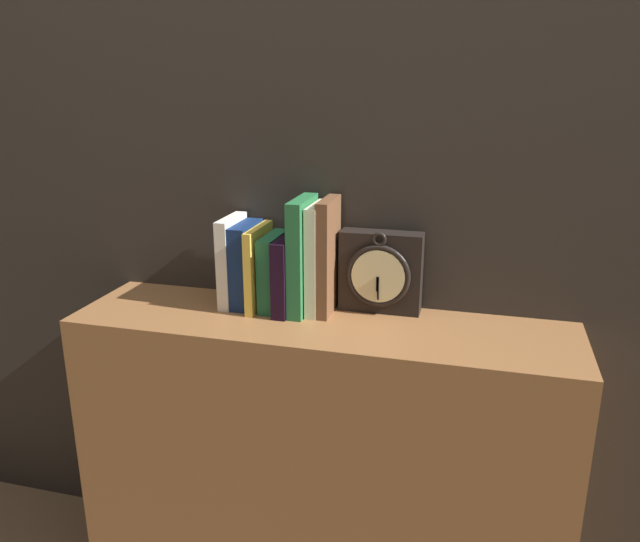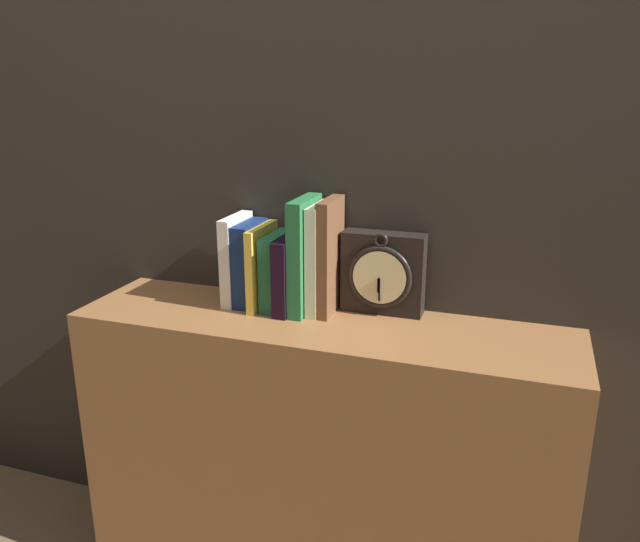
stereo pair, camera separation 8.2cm
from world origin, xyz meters
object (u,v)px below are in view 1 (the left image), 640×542
clock (380,272)px  book_slot3_green (273,271)px  book_slot4_black (288,274)px  book_slot2_yellow (259,267)px  book_slot0_white (232,261)px  book_slot1_navy (246,264)px  book_slot7_brown (329,257)px  book_slot6_cream (317,259)px  book_slot5_green (302,256)px

clock → book_slot3_green: (-0.24, -0.04, -0.01)m
book_slot4_black → book_slot3_green: bearing=166.6°
book_slot2_yellow → book_slot0_white: bearing=172.8°
clock → book_slot4_black: clock is taller
book_slot1_navy → book_slot7_brown: bearing=0.3°
book_slot6_cream → book_slot3_green: bearing=-178.6°
clock → book_slot2_yellow: size_ratio=1.01×
book_slot2_yellow → clock: bearing=8.8°
book_slot6_cream → book_slot0_white: bearing=-179.6°
book_slot0_white → book_slot4_black: bearing=-4.2°
book_slot0_white → book_slot7_brown: book_slot7_brown is taller
book_slot3_green → book_slot5_green: 0.08m
book_slot2_yellow → book_slot3_green: bearing=13.3°
book_slot0_white → book_slot2_yellow: (0.07, -0.01, -0.01)m
book_slot1_navy → book_slot7_brown: book_slot7_brown is taller
book_slot4_black → book_slot7_brown: bearing=7.5°
clock → book_slot3_green: bearing=-171.7°
book_slot7_brown → book_slot5_green: bearing=-171.2°
clock → book_slot1_navy: size_ratio=0.99×
book_slot6_cream → book_slot1_navy: bearing=-179.9°
book_slot2_yellow → book_slot6_cream: bearing=4.3°
book_slot3_green → book_slot4_black: bearing=-13.4°
book_slot0_white → book_slot6_cream: book_slot6_cream is taller
book_slot4_black → book_slot5_green: (0.03, 0.00, 0.04)m
book_slot5_green → book_slot4_black: bearing=-174.8°
book_slot1_navy → book_slot5_green: 0.14m
book_slot1_navy → book_slot6_cream: book_slot6_cream is taller
book_slot3_green → book_slot7_brown: book_slot7_brown is taller
clock → book_slot2_yellow: clock is taller
book_slot0_white → book_slot3_green: size_ratio=1.21×
book_slot0_white → book_slot7_brown: (0.23, 0.00, 0.03)m
book_slot1_navy → book_slot2_yellow: bearing=-15.8°
clock → book_slot7_brown: (-0.11, -0.03, 0.04)m
clock → book_slot2_yellow: bearing=-171.2°
clock → book_slot3_green: clock is taller
book_slot0_white → book_slot7_brown: size_ratio=0.80×
book_slot6_cream → book_slot7_brown: bearing=1.6°
clock → book_slot4_black: size_ratio=1.11×
book_slot5_green → book_slot6_cream: (0.03, 0.01, -0.01)m
book_slot2_yellow → book_slot5_green: 0.11m
book_slot0_white → book_slot1_navy: bearing=2.0°
clock → book_slot6_cream: (-0.14, -0.03, 0.03)m
book_slot3_green → book_slot6_cream: bearing=1.4°
book_slot0_white → book_slot7_brown: 0.23m
book_slot0_white → book_slot1_navy: (0.03, 0.00, -0.01)m
book_slot2_yellow → book_slot5_green: size_ratio=0.73×
book_slot0_white → book_slot1_navy: 0.03m
book_slot3_green → clock: bearing=8.3°
book_slot6_cream → clock: bearing=13.3°
book_slot1_navy → clock: bearing=6.0°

